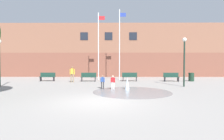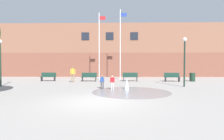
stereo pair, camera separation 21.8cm
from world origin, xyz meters
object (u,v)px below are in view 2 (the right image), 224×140
at_px(flagpole_right, 120,43).
at_px(adult_in_red, 73,73).
at_px(park_bench_far_right, 172,77).
at_px(park_bench_near_trashcan, 130,77).
at_px(lamp_post_left_lane, 0,56).
at_px(flagpole_left, 99,44).
at_px(park_bench_left_of_flagpoles, 48,77).
at_px(park_bench_center, 89,77).
at_px(child_in_fountain, 112,81).
at_px(child_running, 102,81).
at_px(lamp_post_right_lane, 185,55).
at_px(trash_can, 192,77).

bearing_deg(flagpole_right, adult_in_red, -144.92).
bearing_deg(flagpole_right, park_bench_far_right, -23.27).
relative_size(park_bench_near_trashcan, lamp_post_left_lane, 0.42).
relative_size(park_bench_far_right, flagpole_left, 0.20).
bearing_deg(park_bench_left_of_flagpoles, flagpole_left, 21.52).
xyz_separation_m(park_bench_center, park_bench_far_right, (8.68, 0.05, 0.00)).
bearing_deg(child_in_fountain, adult_in_red, -37.64).
bearing_deg(flagpole_left, child_in_fountain, -78.54).
bearing_deg(flagpole_right, child_running, -100.83).
xyz_separation_m(flagpole_right, lamp_post_left_lane, (-9.85, -6.74, -1.88)).
relative_size(adult_in_red, flagpole_left, 0.20).
relative_size(flagpole_right, lamp_post_right_lane, 2.11).
height_order(adult_in_red, lamp_post_right_lane, lamp_post_right_lane).
distance_m(park_bench_center, park_bench_far_right, 8.68).
distance_m(lamp_post_left_lane, lamp_post_right_lane, 14.74).
bearing_deg(flagpole_left, lamp_post_right_lane, -42.17).
xyz_separation_m(park_bench_left_of_flagpoles, park_bench_center, (4.43, -0.25, 0.00)).
height_order(adult_in_red, trash_can, adult_in_red).
bearing_deg(child_running, trash_can, 138.57).
distance_m(park_bench_near_trashcan, child_in_fountain, 6.50).
bearing_deg(park_bench_left_of_flagpoles, child_in_fountain, -41.82).
relative_size(park_bench_far_right, child_running, 1.62).
distance_m(park_bench_far_right, flagpole_right, 6.98).
distance_m(child_running, adult_in_red, 5.71).
bearing_deg(adult_in_red, park_bench_far_right, 89.02).
height_order(park_bench_center, park_bench_near_trashcan, same).
distance_m(park_bench_left_of_flagpoles, lamp_post_left_lane, 5.47).
relative_size(park_bench_center, park_bench_far_right, 1.00).
relative_size(child_running, flagpole_left, 0.13).
height_order(lamp_post_right_lane, trash_can, lamp_post_right_lane).
relative_size(park_bench_left_of_flagpoles, flagpole_right, 0.19).
distance_m(park_bench_center, park_bench_near_trashcan, 4.34).
bearing_deg(park_bench_left_of_flagpoles, flagpole_right, 15.03).
bearing_deg(lamp_post_left_lane, park_bench_near_trashcan, 23.24).
bearing_deg(lamp_post_left_lane, flagpole_right, 34.38).
bearing_deg(trash_can, adult_in_red, -174.08).
height_order(park_bench_center, flagpole_left, flagpole_left).
distance_m(child_running, lamp_post_right_lane, 6.86).
height_order(child_running, lamp_post_left_lane, lamp_post_left_lane).
bearing_deg(child_running, park_bench_near_trashcan, 172.34).
bearing_deg(child_running, park_bench_center, -147.06).
xyz_separation_m(child_running, lamp_post_left_lane, (-8.31, 1.30, 1.90)).
bearing_deg(park_bench_far_right, flagpole_right, 156.73).
height_order(child_in_fountain, lamp_post_left_lane, lamp_post_left_lane).
bearing_deg(park_bench_near_trashcan, child_in_fountain, -105.86).
xyz_separation_m(child_in_fountain, flagpole_left, (-1.69, 8.34, 3.59)).
relative_size(adult_in_red, lamp_post_right_lane, 0.41).
distance_m(park_bench_near_trashcan, trash_can, 6.53).
relative_size(child_running, trash_can, 1.10).
bearing_deg(trash_can, park_bench_left_of_flagpoles, 179.94).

